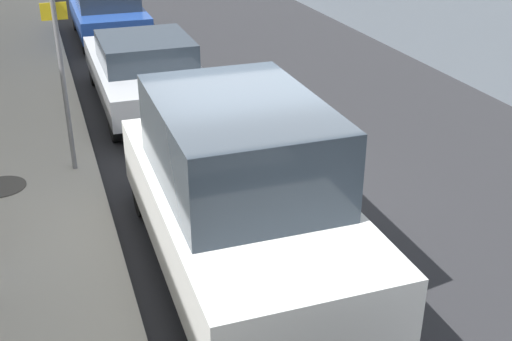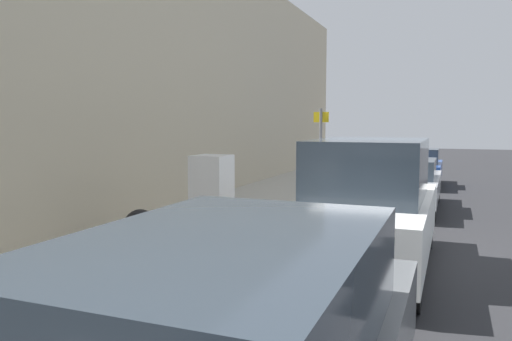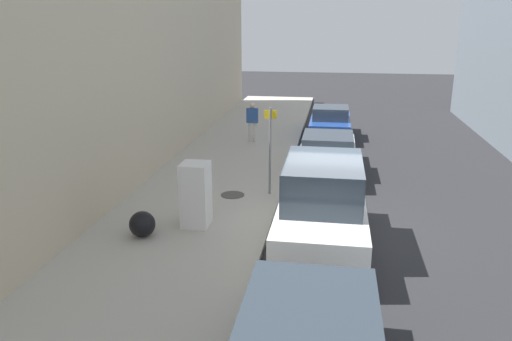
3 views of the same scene
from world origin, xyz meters
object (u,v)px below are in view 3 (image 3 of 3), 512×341
(discarded_refrigerator, at_px, (196,195))
(pedestrian_walking_far, at_px, (252,119))
(parked_hatchback_blue, at_px, (330,122))
(parked_sedan_silver, at_px, (328,153))
(street_sign_post, at_px, (270,147))
(parked_van_white, at_px, (322,206))
(trash_bag, at_px, (142,224))

(discarded_refrigerator, relative_size, pedestrian_walking_far, 0.99)
(pedestrian_walking_far, relative_size, parked_hatchback_blue, 0.43)
(discarded_refrigerator, bearing_deg, parked_sedan_silver, 59.96)
(parked_sedan_silver, xyz_separation_m, parked_hatchback_blue, (0.00, 5.58, -0.02))
(street_sign_post, distance_m, parked_van_white, 3.68)
(street_sign_post, height_order, parked_sedan_silver, street_sign_post)
(parked_hatchback_blue, bearing_deg, street_sign_post, -101.07)
(pedestrian_walking_far, relative_size, parked_sedan_silver, 0.37)
(discarded_refrigerator, bearing_deg, trash_bag, -141.37)
(discarded_refrigerator, xyz_separation_m, parked_sedan_silver, (3.15, 5.45, -0.21))
(trash_bag, bearing_deg, parked_sedan_silver, 56.13)
(pedestrian_walking_far, bearing_deg, parked_van_white, 29.85)
(street_sign_post, distance_m, pedestrian_walking_far, 6.71)
(discarded_refrigerator, height_order, parked_sedan_silver, discarded_refrigerator)
(parked_van_white, bearing_deg, parked_sedan_silver, 90.00)
(street_sign_post, height_order, parked_hatchback_blue, street_sign_post)
(parked_van_white, bearing_deg, discarded_refrigerator, 169.42)
(discarded_refrigerator, xyz_separation_m, street_sign_post, (1.52, 2.67, 0.64))
(parked_van_white, bearing_deg, trash_bag, -176.17)
(street_sign_post, xyz_separation_m, parked_hatchback_blue, (1.64, 8.37, -0.86))
(street_sign_post, xyz_separation_m, parked_van_white, (1.64, -3.26, -0.53))
(parked_sedan_silver, relative_size, parked_hatchback_blue, 1.18)
(discarded_refrigerator, height_order, pedestrian_walking_far, pedestrian_walking_far)
(parked_van_white, bearing_deg, pedestrian_walking_far, 108.44)
(pedestrian_walking_far, distance_m, parked_hatchback_blue, 3.77)
(street_sign_post, xyz_separation_m, parked_sedan_silver, (1.64, 2.78, -0.84))
(discarded_refrigerator, distance_m, pedestrian_walking_far, 9.17)
(trash_bag, relative_size, parked_hatchback_blue, 0.16)
(pedestrian_walking_far, xyz_separation_m, parked_hatchback_blue, (3.25, 1.87, -0.36))
(street_sign_post, distance_m, parked_hatchback_blue, 8.57)
(parked_van_white, xyz_separation_m, parked_sedan_silver, (-0.00, 6.04, -0.31))
(parked_van_white, bearing_deg, parked_hatchback_blue, 90.00)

